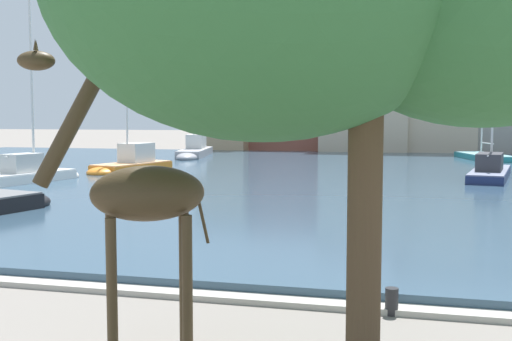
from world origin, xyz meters
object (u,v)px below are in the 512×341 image
Objects in this scene: giraffe_statue at (138,200)px; sailboat_white at (34,175)px; sailboat_grey at (194,152)px; sailboat_teal at (480,158)px; sailboat_orange at (129,165)px; sailboat_navy at (491,172)px; mooring_bollard at (392,301)px.

giraffe_statue is 0.49× the size of sailboat_white.
sailboat_white reaches higher than sailboat_grey.
sailboat_teal is (22.66, 2.55, -0.29)m from sailboat_grey.
sailboat_orange is 20.92m from sailboat_navy.
sailboat_grey is 21.11m from sailboat_white.
sailboat_teal reaches higher than mooring_bollard.
giraffe_statue is 25.17m from sailboat_white.
giraffe_statue is at bearing -53.15° from sailboat_white.
sailboat_teal is 27.51m from sailboat_orange.
sailboat_orange is at bearing -176.79° from sailboat_navy.
sailboat_orange is 0.92× the size of sailboat_navy.
sailboat_white is 24.25m from sailboat_navy.
sailboat_navy is (22.91, 7.95, -0.05)m from sailboat_white.
giraffe_statue is at bearing -101.27° from sailboat_teal.
sailboat_teal is at bearing 44.84° from sailboat_white.
sailboat_orange is (0.93, -14.30, -0.02)m from sailboat_grey.
sailboat_white reaches higher than giraffe_statue.
giraffe_statue is 0.54× the size of sailboat_teal.
mooring_bollard is (17.51, -38.14, -0.41)m from sailboat_grey.
mooring_bollard is (-5.15, -40.69, -0.12)m from sailboat_teal.
giraffe_statue is at bearing -105.66° from sailboat_navy.
sailboat_navy is at bearing 80.25° from mooring_bollard.
sailboat_grey is 1.04× the size of sailboat_white.
sailboat_navy is at bearing 19.14° from sailboat_white.
giraffe_statue is at bearing -139.60° from mooring_bollard.
sailboat_orange is (-13.03, 26.87, -1.75)m from giraffe_statue.
sailboat_white is at bearing -135.16° from sailboat_teal.
sailboat_white is 1.03× the size of sailboat_navy.
mooring_bollard is at bearing -99.75° from sailboat_navy.
sailboat_teal is 41.02m from mooring_bollard.
sailboat_white is 1.11× the size of sailboat_orange.
giraffe_statue is 29.18m from sailboat_navy.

